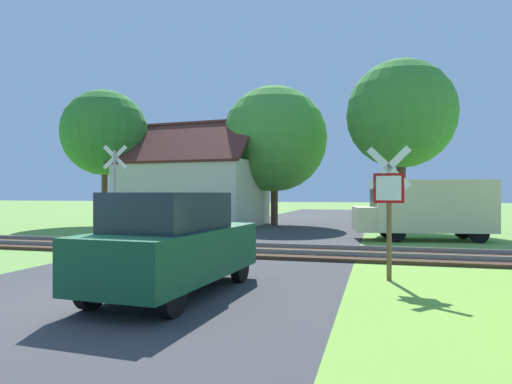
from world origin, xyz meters
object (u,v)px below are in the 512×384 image
Objects in this scene: tree_left at (105,133)px; stop_sign_near at (389,201)px; crossing_sign_far at (115,186)px; mail_truck at (426,207)px; tree_center at (274,139)px; tree_right at (401,114)px; parked_car at (174,243)px; house at (193,190)px.

stop_sign_near is at bearing -40.69° from tree_left.
crossing_sign_far is 11.50m from mail_truck.
tree_center reaches higher than crossing_sign_far.
tree_right is 1.97× the size of parked_car.
stop_sign_near is 13.64m from tree_right.
mail_truck is 1.25× the size of parked_car.
crossing_sign_far is at bearing -54.59° from tree_left.
tree_center is 17.95m from parked_car.
mail_truck is at bearing -91.70° from stop_sign_near.
stop_sign_near is at bearing -48.98° from house.
house is 5.96m from tree_left.
mail_truck is at bearing 68.12° from parked_car.
tree_right reaches higher than stop_sign_near.
house is 1.00× the size of tree_right.
tree_left is at bearing -163.28° from house.
crossing_sign_far is 0.85× the size of parked_car.
tree_left is 9.52m from tree_center.
parked_car is at bearing -63.23° from house.
house is at bearing 175.49° from tree_right.
parked_car is at bearing -106.43° from tree_right.
stop_sign_near is at bearing 160.26° from mail_truck.
house is 1.05× the size of tree_center.
stop_sign_near reaches higher than mail_truck.
tree_center is (3.64, 10.12, 2.74)m from crossing_sign_far.
house reaches higher than stop_sign_near.
tree_right is 16.61m from parked_car.
tree_left is 0.93× the size of tree_right.
tree_right is at bearing 0.54° from tree_left.
tree_left is at bearing 130.68° from parked_car.
house reaches higher than crossing_sign_far.
tree_center is at bearing 162.46° from tree_right.
stop_sign_near is at bearing -42.59° from crossing_sign_far.
stop_sign_near is 4.36m from parked_car.
tree_center is (-5.77, 15.15, 3.15)m from stop_sign_near.
stop_sign_near is 0.36× the size of tree_left.
tree_center reaches higher than house.
tree_left reaches higher than mail_truck.
tree_right is (0.86, 13.05, 3.88)m from stop_sign_near.
stop_sign_near is at bearing 35.51° from parked_car.
parked_car is at bearing 40.14° from stop_sign_near.
stop_sign_near is 10.68m from crossing_sign_far.
stop_sign_near is 20.10m from tree_left.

